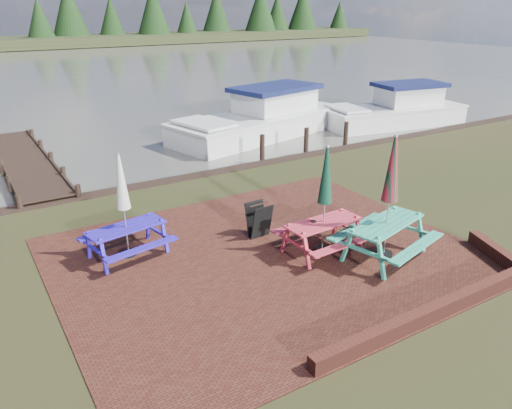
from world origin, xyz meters
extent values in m
plane|color=black|center=(0.00, 0.00, 0.00)|extent=(120.00, 120.00, 0.00)
cube|color=#3C1813|center=(0.00, 1.00, 0.01)|extent=(9.00, 7.50, 0.02)
cube|color=#4C1E16|center=(1.50, -2.60, 0.15)|extent=(6.00, 0.22, 0.30)
cube|color=#4C1E16|center=(4.30, -1.80, 0.15)|extent=(0.82, 1.77, 0.30)
cube|color=#47453D|center=(0.00, 37.00, 0.00)|extent=(120.00, 60.00, 0.02)
cube|color=teal|center=(2.26, -0.38, 0.83)|extent=(2.14, 1.26, 0.04)
cube|color=teal|center=(2.45, -1.12, 0.50)|extent=(2.01, 0.77, 0.04)
cube|color=teal|center=(2.06, 0.35, 0.50)|extent=(2.01, 0.77, 0.04)
cube|color=teal|center=(1.41, -0.60, 0.41)|extent=(0.53, 1.71, 0.83)
cube|color=teal|center=(3.10, -0.16, 0.41)|extent=(0.53, 1.71, 0.83)
cylinder|color=black|center=(2.26, -0.38, 0.06)|extent=(0.40, 0.40, 0.11)
cylinder|color=#B2B2B7|center=(2.26, -0.38, 1.39)|extent=(0.04, 0.04, 2.79)
cone|color=maroon|center=(2.26, -0.38, 2.06)|extent=(0.36, 0.36, 1.39)
cube|color=#C13140|center=(1.23, 0.54, 0.74)|extent=(1.82, 0.77, 0.04)
cube|color=#C13140|center=(1.26, -0.14, 0.45)|extent=(1.80, 0.31, 0.04)
cube|color=#C13140|center=(1.21, 1.22, 0.45)|extent=(1.80, 0.31, 0.04)
cube|color=#C13140|center=(0.46, 0.51, 0.37)|extent=(0.14, 1.56, 0.74)
cube|color=#C13140|center=(2.01, 0.57, 0.37)|extent=(0.14, 1.56, 0.74)
cylinder|color=black|center=(1.23, 0.54, 0.05)|extent=(0.36, 0.36, 0.10)
cylinder|color=#B2B2B7|center=(1.23, 0.54, 1.25)|extent=(0.04, 0.04, 2.49)
cone|color=#0E3322|center=(1.23, 0.54, 1.85)|extent=(0.32, 0.32, 1.25)
cube|color=#2817AF|center=(-2.62, 2.68, 0.71)|extent=(1.81, 0.97, 0.04)
cube|color=#2817AF|center=(-2.51, 2.04, 0.43)|extent=(1.73, 0.53, 0.04)
cube|color=#2817AF|center=(-2.74, 3.32, 0.43)|extent=(1.73, 0.53, 0.04)
cube|color=#2817AF|center=(-3.36, 2.54, 0.35)|extent=(0.34, 1.48, 0.71)
cube|color=#2817AF|center=(-1.89, 2.81, 0.35)|extent=(0.34, 1.48, 0.71)
cylinder|color=black|center=(-2.62, 2.68, 0.05)|extent=(0.34, 0.34, 0.10)
cylinder|color=#B2B2B7|center=(-2.62, 2.68, 1.19)|extent=(0.03, 0.03, 2.39)
cone|color=beige|center=(-2.62, 2.68, 1.77)|extent=(0.31, 0.31, 1.19)
cube|color=black|center=(0.41, 1.83, 0.44)|extent=(0.54, 0.24, 0.86)
cube|color=black|center=(0.41, 2.12, 0.44)|extent=(0.54, 0.24, 0.86)
cube|color=black|center=(0.41, 1.98, 0.85)|extent=(0.54, 0.07, 0.03)
cube|color=black|center=(-3.50, 11.50, 0.12)|extent=(1.60, 9.00, 0.06)
cube|color=black|center=(-4.25, 11.50, 0.17)|extent=(0.08, 9.00, 0.08)
cube|color=black|center=(-2.75, 11.50, 0.17)|extent=(0.08, 9.00, 0.08)
cylinder|color=black|center=(-4.30, 7.00, -0.10)|extent=(0.16, 0.16, 1.00)
cylinder|color=black|center=(-2.70, 7.00, -0.10)|extent=(0.16, 0.16, 1.00)
cube|color=silver|center=(6.12, 11.07, 0.16)|extent=(8.75, 4.68, 1.11)
cube|color=silver|center=(6.12, 11.07, 0.74)|extent=(8.93, 4.77, 0.09)
cube|color=silver|center=(7.09, 11.29, 1.27)|extent=(3.87, 2.81, 0.94)
cube|color=#11173F|center=(7.09, 11.29, 1.80)|extent=(4.41, 3.14, 0.20)
cube|color=silver|center=(3.04, 10.36, 0.88)|extent=(2.01, 2.72, 0.11)
cube|color=silver|center=(12.67, 9.45, 0.15)|extent=(7.14, 3.51, 1.05)
cube|color=silver|center=(12.67, 9.45, 0.69)|extent=(7.29, 3.58, 0.08)
cube|color=silver|center=(13.48, 9.32, 1.20)|extent=(3.12, 2.19, 0.89)
cube|color=#11173F|center=(13.48, 9.32, 1.70)|extent=(3.55, 2.45, 0.19)
cube|color=silver|center=(10.11, 9.88, 0.83)|extent=(1.55, 2.23, 0.11)
camera|label=1|loc=(-5.44, -7.38, 5.33)|focal=35.00mm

